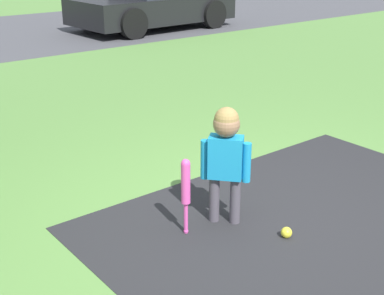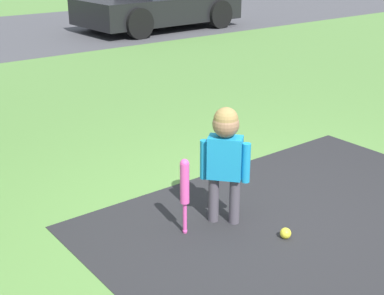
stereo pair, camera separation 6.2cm
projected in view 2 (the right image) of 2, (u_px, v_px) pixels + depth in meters
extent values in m
plane|color=#5B8C42|center=(264.00, 226.00, 4.08)|extent=(60.00, 60.00, 0.00)
cylinder|color=#4C4751|center=(214.00, 199.00, 4.09)|extent=(0.08, 0.08, 0.38)
cylinder|color=#4C4751|center=(235.00, 201.00, 4.06)|extent=(0.08, 0.08, 0.38)
cube|color=#198CC6|center=(225.00, 157.00, 3.95)|extent=(0.27, 0.28, 0.32)
cylinder|color=#198CC6|center=(204.00, 159.00, 3.99)|extent=(0.06, 0.06, 0.31)
cylinder|color=#198CC6|center=(246.00, 163.00, 3.93)|extent=(0.06, 0.06, 0.31)
sphere|color=#997051|center=(226.00, 124.00, 3.85)|extent=(0.20, 0.20, 0.20)
sphere|color=#997A47|center=(226.00, 120.00, 3.84)|extent=(0.18, 0.18, 0.18)
sphere|color=#E54CA5|center=(185.00, 231.00, 3.98)|extent=(0.04, 0.04, 0.04)
cylinder|color=#E54CA5|center=(185.00, 218.00, 3.94)|extent=(0.03, 0.03, 0.25)
cylinder|color=#E54CA5|center=(185.00, 183.00, 3.83)|extent=(0.07, 0.07, 0.31)
sphere|color=#E54CA5|center=(185.00, 163.00, 3.78)|extent=(0.06, 0.06, 0.06)
sphere|color=yellow|center=(285.00, 233.00, 3.90)|extent=(0.08, 0.08, 0.08)
cube|color=black|center=(158.00, 9.00, 12.86)|extent=(3.89, 1.95, 0.58)
cylinder|color=black|center=(139.00, 24.00, 11.55)|extent=(0.67, 0.20, 0.67)
cylinder|color=black|center=(96.00, 15.00, 12.86)|extent=(0.67, 0.20, 0.67)
cylinder|color=black|center=(220.00, 14.00, 12.96)|extent=(0.67, 0.20, 0.67)
cylinder|color=black|center=(174.00, 7.00, 14.27)|extent=(0.67, 0.20, 0.67)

